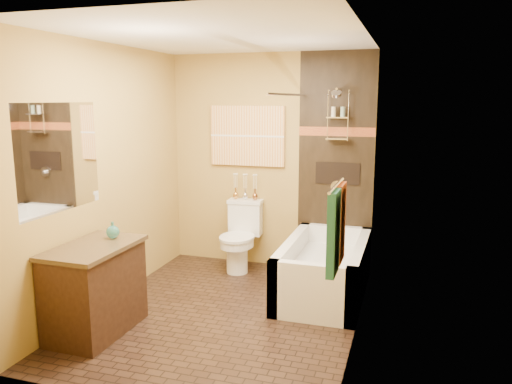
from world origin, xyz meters
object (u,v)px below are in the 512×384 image
at_px(sunset_painting, 247,136).
at_px(bathtub, 324,273).
at_px(toilet, 241,236).
at_px(vanity, 95,289).

bearing_deg(sunset_painting, bathtub, -34.12).
height_order(toilet, vanity, toilet).
xyz_separation_m(sunset_painting, vanity, (-0.65, -2.15, -1.16)).
relative_size(sunset_painting, vanity, 1.02).
bearing_deg(sunset_painting, vanity, -106.90).
relative_size(toilet, vanity, 0.91).
distance_m(bathtub, toilet, 1.18).
distance_m(sunset_painting, toilet, 1.18).
height_order(bathtub, toilet, toilet).
bearing_deg(toilet, vanity, -112.83).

